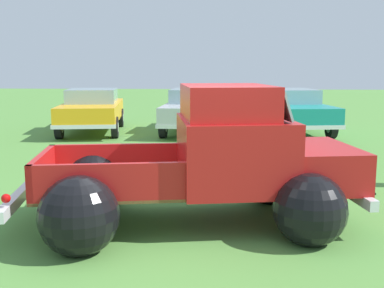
{
  "coord_description": "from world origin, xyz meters",
  "views": [
    {
      "loc": [
        0.5,
        -6.35,
        2.17
      ],
      "look_at": [
        0.0,
        1.15,
        0.93
      ],
      "focal_mm": 44.24,
      "sensor_mm": 36.0,
      "label": 1
    }
  ],
  "objects_px": {
    "vintage_pickup_truck": "(214,169)",
    "show_car_2": "(290,109)",
    "show_car_0": "(92,109)",
    "show_car_1": "(195,109)",
    "lane_cone_0": "(363,175)"
  },
  "relations": [
    {
      "from": "show_car_2",
      "to": "lane_cone_0",
      "type": "height_order",
      "value": "show_car_2"
    },
    {
      "from": "show_car_0",
      "to": "show_car_1",
      "type": "bearing_deg",
      "value": 85.68
    },
    {
      "from": "vintage_pickup_truck",
      "to": "show_car_2",
      "type": "distance_m",
      "value": 9.76
    },
    {
      "from": "show_car_2",
      "to": "vintage_pickup_truck",
      "type": "bearing_deg",
      "value": -22.52
    },
    {
      "from": "show_car_0",
      "to": "lane_cone_0",
      "type": "relative_size",
      "value": 7.37
    },
    {
      "from": "show_car_1",
      "to": "show_car_2",
      "type": "relative_size",
      "value": 0.94
    },
    {
      "from": "show_car_1",
      "to": "show_car_2",
      "type": "height_order",
      "value": "same"
    },
    {
      "from": "vintage_pickup_truck",
      "to": "show_car_2",
      "type": "height_order",
      "value": "vintage_pickup_truck"
    },
    {
      "from": "vintage_pickup_truck",
      "to": "show_car_2",
      "type": "bearing_deg",
      "value": 66.53
    },
    {
      "from": "vintage_pickup_truck",
      "to": "show_car_0",
      "type": "xyz_separation_m",
      "value": [
        -4.25,
        9.07,
        0.03
      ]
    },
    {
      "from": "show_car_0",
      "to": "show_car_2",
      "type": "xyz_separation_m",
      "value": [
        6.59,
        0.4,
        0.0
      ]
    },
    {
      "from": "show_car_1",
      "to": "show_car_2",
      "type": "xyz_separation_m",
      "value": [
        3.18,
        0.13,
        0.0
      ]
    },
    {
      "from": "show_car_2",
      "to": "show_car_0",
      "type": "bearing_deg",
      "value": -95.15
    },
    {
      "from": "lane_cone_0",
      "to": "show_car_2",
      "type": "bearing_deg",
      "value": 91.65
    },
    {
      "from": "show_car_0",
      "to": "show_car_1",
      "type": "distance_m",
      "value": 3.42
    }
  ]
}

